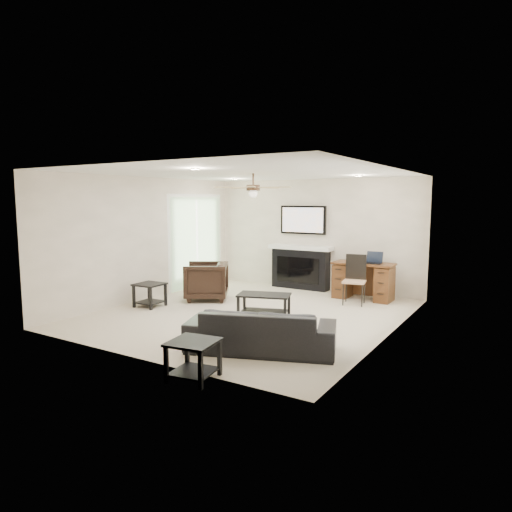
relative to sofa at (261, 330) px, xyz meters
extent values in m
plane|color=beige|center=(-1.22, 1.65, -0.29)|extent=(5.50, 5.50, 0.00)
cube|color=white|center=(-1.22, 1.65, 2.21)|extent=(5.00, 5.50, 0.04)
cube|color=silver|center=(-1.22, 4.40, 0.96)|extent=(5.00, 0.04, 2.50)
cube|color=silver|center=(-1.22, -1.10, 0.96)|extent=(5.00, 0.04, 2.50)
cube|color=silver|center=(-3.72, 1.65, 0.96)|extent=(0.04, 5.50, 2.50)
cube|color=silver|center=(1.28, 1.65, 0.96)|extent=(0.04, 5.50, 2.50)
cube|color=white|center=(1.23, 1.75, 0.94)|extent=(0.04, 5.10, 2.40)
cube|color=#93BC89|center=(-3.68, 3.20, 0.76)|extent=(0.04, 1.80, 2.10)
cylinder|color=#382619|center=(-1.22, 1.75, 1.96)|extent=(1.40, 1.40, 0.30)
imported|color=black|center=(0.00, 0.00, 0.00)|extent=(2.14, 1.43, 0.58)
imported|color=black|center=(-2.60, 2.15, 0.10)|extent=(1.15, 1.15, 0.77)
cube|color=black|center=(-0.90, 1.60, -0.09)|extent=(1.01, 0.76, 0.40)
cube|color=black|center=(-0.15, -1.25, -0.07)|extent=(0.59, 0.59, 0.45)
cube|color=black|center=(-3.15, 1.10, -0.07)|extent=(0.52, 0.52, 0.45)
cube|color=black|center=(-1.49, 4.23, 0.66)|extent=(1.52, 0.34, 1.91)
cube|color=#442311|center=(0.12, 3.88, 0.09)|extent=(1.22, 0.56, 0.76)
cube|color=black|center=(0.12, 3.33, 0.19)|extent=(0.50, 0.51, 0.97)
cube|color=black|center=(0.32, 3.86, 0.58)|extent=(0.33, 0.24, 0.23)
camera|label=1|loc=(3.08, -5.14, 1.75)|focal=32.00mm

